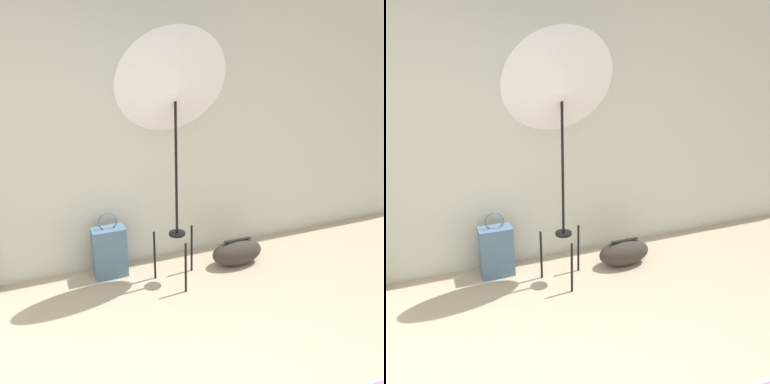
{
  "view_description": "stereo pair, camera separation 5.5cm",
  "coord_description": "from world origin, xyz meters",
  "views": [
    {
      "loc": [
        -1.08,
        -1.29,
        2.17
      ],
      "look_at": [
        0.13,
        1.71,
        0.94
      ],
      "focal_mm": 42.0,
      "sensor_mm": 36.0,
      "label": 1
    },
    {
      "loc": [
        -1.03,
        -1.31,
        2.17
      ],
      "look_at": [
        0.13,
        1.71,
        0.94
      ],
      "focal_mm": 42.0,
      "sensor_mm": 36.0,
      "label": 2
    }
  ],
  "objects": [
    {
      "name": "duffel_bag",
      "position": [
        0.72,
        2.04,
        0.12
      ],
      "size": [
        0.5,
        0.25,
        0.26
      ],
      "color": "#332D28",
      "rests_on": "ground_plane"
    },
    {
      "name": "photo_umbrella",
      "position": [
        0.1,
        1.99,
        1.69
      ],
      "size": [
        0.91,
        0.51,
        2.16
      ],
      "color": "black",
      "rests_on": "ground_plane"
    },
    {
      "name": "tote_bag",
      "position": [
        -0.44,
        2.29,
        0.24
      ],
      "size": [
        0.29,
        0.16,
        0.62
      ],
      "color": "slate",
      "rests_on": "ground_plane"
    },
    {
      "name": "wall_back",
      "position": [
        0.0,
        2.5,
        1.3
      ],
      "size": [
        8.0,
        0.05,
        2.6
      ],
      "color": "beige",
      "rests_on": "ground_plane"
    }
  ]
}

